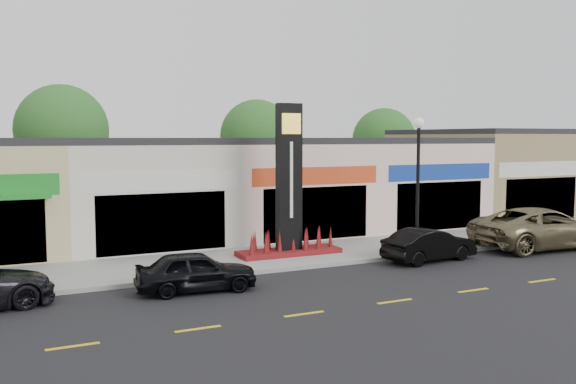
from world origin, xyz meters
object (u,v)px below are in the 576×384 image
at_px(pylon_sign, 289,202).
at_px(car_black_sedan, 196,271).
at_px(car_gold_suv, 543,228).
at_px(lamp_east_near, 418,171).
at_px(car_black_conv, 429,245).

relative_size(pylon_sign, car_black_sedan, 1.60).
relative_size(pylon_sign, car_gold_suv, 0.94).
bearing_deg(pylon_sign, car_black_sedan, -144.39).
xyz_separation_m(lamp_east_near, car_gold_suv, (5.91, -1.10, -2.59)).
height_order(lamp_east_near, car_gold_suv, lamp_east_near).
distance_m(lamp_east_near, pylon_sign, 5.42).
distance_m(pylon_sign, car_black_conv, 5.75).
relative_size(lamp_east_near, pylon_sign, 0.91).
bearing_deg(lamp_east_near, car_gold_suv, -10.56).
bearing_deg(car_black_conv, pylon_sign, 52.09).
bearing_deg(car_black_sedan, car_black_conv, -81.33).
relative_size(car_black_sedan, car_gold_suv, 0.59).
relative_size(lamp_east_near, car_black_conv, 1.40).
bearing_deg(car_black_sedan, pylon_sign, -49.40).
xyz_separation_m(lamp_east_near, pylon_sign, (-5.00, 1.70, -1.20)).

